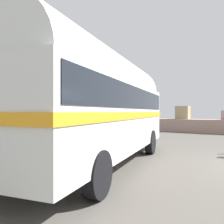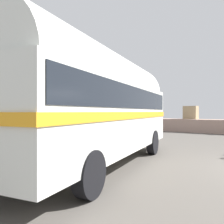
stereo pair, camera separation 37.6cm
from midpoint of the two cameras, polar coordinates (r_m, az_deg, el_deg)
vintage_coach at (r=7.41m, az=-1.73°, el=2.52°), size 4.17×8.90×3.70m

